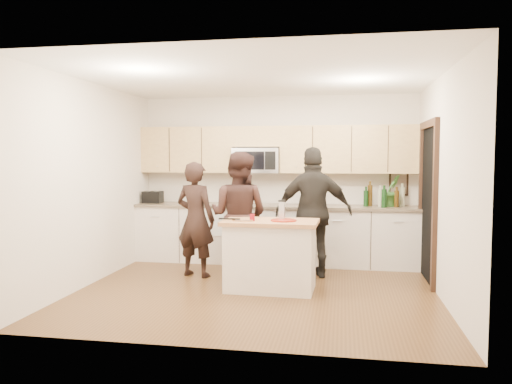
% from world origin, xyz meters
% --- Properties ---
extents(floor, '(4.50, 4.50, 0.00)m').
position_xyz_m(floor, '(0.00, 0.00, 0.00)').
color(floor, '#54381C').
rests_on(floor, ground).
extents(room_shell, '(4.52, 4.02, 2.71)m').
position_xyz_m(room_shell, '(0.00, 0.00, 1.73)').
color(room_shell, beige).
rests_on(room_shell, ground).
extents(back_cabinetry, '(4.50, 0.66, 0.94)m').
position_xyz_m(back_cabinetry, '(0.00, 1.69, 0.47)').
color(back_cabinetry, beige).
rests_on(back_cabinetry, ground).
extents(upper_cabinetry, '(4.50, 0.33, 0.75)m').
position_xyz_m(upper_cabinetry, '(0.03, 1.83, 1.84)').
color(upper_cabinetry, tan).
rests_on(upper_cabinetry, ground).
extents(microwave, '(0.76, 0.41, 0.40)m').
position_xyz_m(microwave, '(-0.31, 1.80, 1.65)').
color(microwave, silver).
rests_on(microwave, ground).
extents(doorway, '(0.06, 1.25, 2.20)m').
position_xyz_m(doorway, '(2.23, 0.90, 1.16)').
color(doorway, black).
rests_on(doorway, ground).
extents(framed_picture, '(0.30, 0.03, 0.38)m').
position_xyz_m(framed_picture, '(1.95, 1.98, 1.28)').
color(framed_picture, black).
rests_on(framed_picture, ground).
extents(dish_towel, '(0.34, 0.60, 0.48)m').
position_xyz_m(dish_towel, '(-0.95, 1.50, 0.80)').
color(dish_towel, white).
rests_on(dish_towel, ground).
extents(island, '(1.22, 0.73, 0.90)m').
position_xyz_m(island, '(0.17, 0.05, 0.45)').
color(island, beige).
rests_on(island, ground).
extents(red_plate, '(0.33, 0.33, 0.02)m').
position_xyz_m(red_plate, '(0.34, 0.01, 0.91)').
color(red_plate, maroon).
rests_on(red_plate, island).
extents(box_grater, '(0.09, 0.07, 0.24)m').
position_xyz_m(box_grater, '(0.31, 0.12, 1.04)').
color(box_grater, silver).
rests_on(box_grater, red_plate).
extents(drink_glass, '(0.07, 0.07, 0.09)m').
position_xyz_m(drink_glass, '(-0.04, -0.07, 0.94)').
color(drink_glass, maroon).
rests_on(drink_glass, island).
extents(cutting_board, '(0.27, 0.16, 0.02)m').
position_xyz_m(cutting_board, '(-0.16, -0.05, 0.91)').
color(cutting_board, '#A66D45').
rests_on(cutting_board, island).
extents(tongs, '(0.27, 0.04, 0.02)m').
position_xyz_m(tongs, '(-0.33, -0.11, 0.93)').
color(tongs, black).
rests_on(tongs, cutting_board).
extents(knife, '(0.19, 0.02, 0.01)m').
position_xyz_m(knife, '(-0.15, -0.16, 0.92)').
color(knife, silver).
rests_on(knife, cutting_board).
extents(toaster, '(0.30, 0.23, 0.20)m').
position_xyz_m(toaster, '(-2.05, 1.67, 1.04)').
color(toaster, black).
rests_on(toaster, back_cabinetry).
extents(bottle_cluster, '(0.63, 0.34, 0.39)m').
position_xyz_m(bottle_cluster, '(1.71, 1.69, 1.11)').
color(bottle_cluster, black).
rests_on(bottle_cluster, back_cabinetry).
extents(orchid, '(0.35, 0.34, 0.50)m').
position_xyz_m(orchid, '(1.82, 1.72, 1.19)').
color(orchid, '#3C7830').
rests_on(orchid, back_cabinetry).
extents(woman_left, '(0.68, 0.54, 1.64)m').
position_xyz_m(woman_left, '(-0.99, 0.60, 0.82)').
color(woman_left, black).
rests_on(woman_left, ground).
extents(woman_center, '(0.99, 0.85, 1.78)m').
position_xyz_m(woman_center, '(-0.36, 0.60, 0.89)').
color(woman_center, black).
rests_on(woman_center, ground).
extents(woman_right, '(1.14, 0.60, 1.85)m').
position_xyz_m(woman_right, '(0.67, 0.85, 0.92)').
color(woman_right, black).
rests_on(woman_right, ground).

